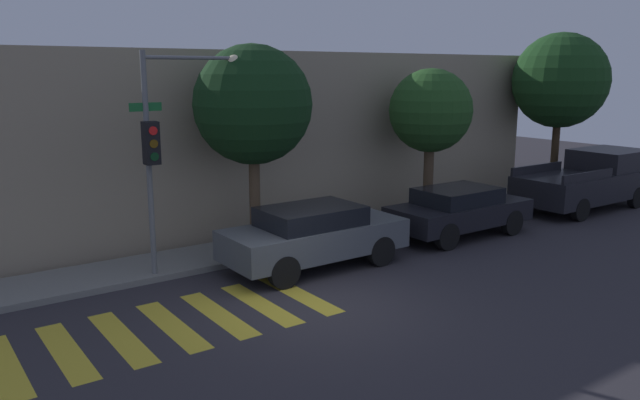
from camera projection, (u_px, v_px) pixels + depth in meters
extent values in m
plane|color=#2D2B30|center=(318.00, 307.00, 12.20)|extent=(60.00, 60.00, 0.00)
cube|color=slate|center=(223.00, 254.00, 15.48)|extent=(26.00, 1.85, 0.14)
cube|color=gray|center=(154.00, 140.00, 18.42)|extent=(26.00, 6.00, 5.07)
cube|color=gold|center=(4.00, 367.00, 9.74)|extent=(0.45, 2.60, 0.00)
cube|color=gold|center=(66.00, 351.00, 10.26)|extent=(0.45, 2.60, 0.00)
cube|color=gold|center=(122.00, 338.00, 10.79)|extent=(0.45, 2.60, 0.00)
cube|color=gold|center=(172.00, 325.00, 11.31)|extent=(0.45, 2.60, 0.00)
cube|color=gold|center=(218.00, 314.00, 11.83)|extent=(0.45, 2.60, 0.00)
cube|color=gold|center=(260.00, 304.00, 12.36)|extent=(0.45, 2.60, 0.00)
cube|color=gold|center=(299.00, 294.00, 12.88)|extent=(0.45, 2.60, 0.00)
cylinder|color=slate|center=(149.00, 169.00, 13.31)|extent=(0.12, 0.12, 4.96)
cube|color=black|center=(151.00, 143.00, 13.03)|extent=(0.30, 0.30, 0.90)
cylinder|color=red|center=(153.00, 131.00, 12.85)|extent=(0.18, 0.02, 0.18)
cylinder|color=#593D0A|center=(154.00, 144.00, 12.90)|extent=(0.18, 0.02, 0.18)
cylinder|color=#0C3819|center=(155.00, 157.00, 12.96)|extent=(0.18, 0.02, 0.18)
cube|color=#19662D|center=(145.00, 107.00, 13.04)|extent=(0.70, 0.02, 0.18)
cylinder|color=slate|center=(190.00, 58.00, 13.44)|extent=(2.11, 0.08, 0.08)
sphere|color=#F9E5B2|center=(234.00, 63.00, 14.06)|extent=(0.36, 0.36, 0.36)
cube|color=#4C5156|center=(315.00, 239.00, 14.52)|extent=(4.36, 1.76, 0.68)
cube|color=black|center=(311.00, 216.00, 14.34)|extent=(2.27, 1.55, 0.44)
cylinder|color=black|center=(340.00, 237.00, 15.98)|extent=(0.72, 0.22, 0.72)
cylinder|color=black|center=(381.00, 251.00, 14.72)|extent=(0.72, 0.22, 0.72)
cylinder|color=black|center=(248.00, 254.00, 14.45)|extent=(0.72, 0.22, 0.72)
cylinder|color=black|center=(284.00, 272.00, 13.19)|extent=(0.72, 0.22, 0.72)
cube|color=black|center=(459.00, 213.00, 17.30)|extent=(4.20, 1.75, 0.59)
cube|color=black|center=(458.00, 196.00, 17.14)|extent=(2.19, 1.54, 0.43)
cylinder|color=black|center=(469.00, 212.00, 18.73)|extent=(0.72, 0.22, 0.72)
cylinder|color=black|center=(512.00, 222.00, 17.47)|extent=(0.72, 0.22, 0.72)
cylinder|color=black|center=(405.00, 224.00, 17.25)|extent=(0.72, 0.22, 0.72)
cylinder|color=black|center=(447.00, 236.00, 16.00)|extent=(0.72, 0.22, 0.72)
cube|color=black|center=(583.00, 186.00, 20.67)|extent=(5.21, 2.08, 0.86)
cube|color=black|center=(609.00, 159.00, 21.32)|extent=(2.34, 1.91, 0.68)
cube|color=black|center=(537.00, 169.00, 20.54)|extent=(2.60, 0.08, 0.28)
cube|color=black|center=(588.00, 176.00, 19.08)|extent=(2.60, 0.08, 0.28)
cylinder|color=black|center=(584.00, 189.00, 22.43)|extent=(0.72, 0.22, 0.72)
cylinder|color=black|center=(636.00, 197.00, 20.92)|extent=(0.72, 0.22, 0.72)
cylinder|color=black|center=(528.00, 199.00, 20.60)|extent=(0.72, 0.22, 0.72)
cylinder|color=black|center=(580.00, 210.00, 19.08)|extent=(0.72, 0.22, 0.72)
cylinder|color=brown|center=(255.00, 202.00, 15.54)|extent=(0.27, 0.27, 2.64)
sphere|color=#143316|center=(253.00, 105.00, 15.05)|extent=(2.90, 2.90, 2.90)
cylinder|color=brown|center=(428.00, 182.00, 18.99)|extent=(0.30, 0.30, 2.43)
sphere|color=#234C1E|center=(431.00, 111.00, 18.55)|extent=(2.49, 2.49, 2.49)
cylinder|color=#42301E|center=(554.00, 157.00, 22.55)|extent=(0.27, 0.27, 2.94)
sphere|color=#193D19|center=(560.00, 80.00, 21.99)|extent=(3.34, 3.34, 3.34)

